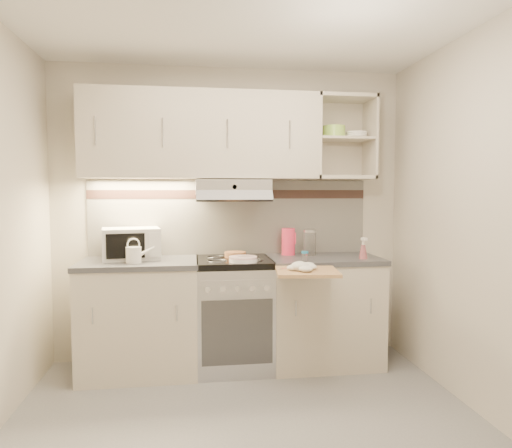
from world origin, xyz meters
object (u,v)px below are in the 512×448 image
(plate_stack, at_px, (243,259))
(microwave, at_px, (131,244))
(watering_can, at_px, (135,254))
(pink_pitcher, at_px, (288,241))
(cutting_board, at_px, (307,272))
(electric_range, at_px, (234,313))
(glass_jar, at_px, (310,242))
(spray_bottle, at_px, (363,250))

(plate_stack, bearing_deg, microwave, 162.47)
(microwave, xyz_separation_m, plate_stack, (0.88, -0.28, -0.10))
(watering_can, height_order, plate_stack, watering_can)
(pink_pitcher, xyz_separation_m, cutting_board, (-0.01, -0.68, -0.14))
(watering_can, bearing_deg, electric_range, -10.44)
(glass_jar, height_order, spray_bottle, glass_jar)
(electric_range, xyz_separation_m, watering_can, (-0.77, -0.13, 0.52))
(glass_jar, bearing_deg, cutting_board, -106.09)
(microwave, distance_m, watering_can, 0.24)
(pink_pitcher, height_order, glass_jar, pink_pitcher)
(watering_can, xyz_separation_m, pink_pitcher, (1.25, 0.29, 0.05))
(plate_stack, relative_size, glass_jar, 1.01)
(electric_range, bearing_deg, plate_stack, -72.23)
(electric_range, xyz_separation_m, pink_pitcher, (0.49, 0.16, 0.56))
(watering_can, relative_size, spray_bottle, 1.20)
(pink_pitcher, relative_size, glass_jar, 1.06)
(electric_range, distance_m, cutting_board, 0.82)
(plate_stack, distance_m, spray_bottle, 0.98)
(watering_can, distance_m, plate_stack, 0.83)
(plate_stack, xyz_separation_m, pink_pitcher, (0.43, 0.34, 0.09))
(electric_range, height_order, spray_bottle, spray_bottle)
(watering_can, relative_size, pink_pitcher, 0.96)
(microwave, relative_size, cutting_board, 1.14)
(electric_range, relative_size, cutting_board, 2.08)
(watering_can, height_order, glass_jar, glass_jar)
(electric_range, bearing_deg, spray_bottle, -8.04)
(electric_range, height_order, glass_jar, glass_jar)
(electric_range, relative_size, glass_jar, 4.13)
(watering_can, height_order, pink_pitcher, pink_pitcher)
(pink_pitcher, bearing_deg, electric_range, -150.58)
(watering_can, xyz_separation_m, plate_stack, (0.83, -0.05, -0.05))
(microwave, bearing_deg, watering_can, -86.30)
(microwave, distance_m, plate_stack, 0.93)
(watering_can, xyz_separation_m, glass_jar, (1.43, 0.25, 0.04))
(plate_stack, bearing_deg, glass_jar, 26.17)
(pink_pitcher, distance_m, cutting_board, 0.70)
(pink_pitcher, bearing_deg, glass_jar, -2.42)
(microwave, bearing_deg, spray_bottle, -17.29)
(pink_pitcher, relative_size, cutting_board, 0.53)
(plate_stack, height_order, glass_jar, glass_jar)
(watering_can, distance_m, spray_bottle, 1.81)
(microwave, height_order, spray_bottle, microwave)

